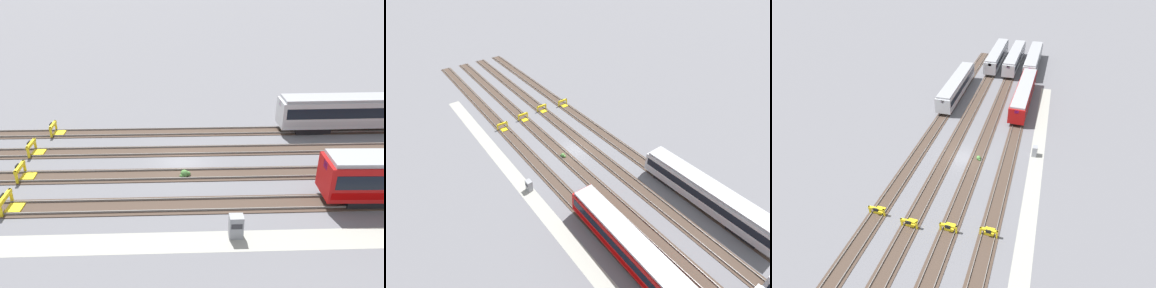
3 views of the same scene
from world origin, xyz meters
TOP-DOWN VIEW (x-y plane):
  - ground_plane at (0.00, 0.00)m, footprint 400.00×400.00m
  - service_walkway at (0.00, -10.52)m, footprint 54.00×2.00m
  - rail_track_nearest at (0.00, -6.57)m, footprint 90.00×2.24m
  - rail_track_near_inner at (0.00, -2.19)m, footprint 90.00×2.24m
  - rail_track_middle at (0.00, 2.19)m, footprint 90.00×2.24m
  - rail_track_far_inner at (0.00, 6.57)m, footprint 90.00×2.24m
  - subway_car_front_row_rightmost at (19.11, 6.63)m, footprint 18.03×3.05m
  - bumper_stop_nearest_track at (-12.30, -6.58)m, footprint 1.35×2.00m
  - bumper_stop_near_inner_track at (-12.91, -2.19)m, footprint 1.35×2.00m
  - bumper_stop_middle_track at (-13.53, 2.19)m, footprint 1.34×2.00m
  - bumper_stop_far_inner_track at (-12.85, 6.58)m, footprint 1.35×2.00m
  - electrical_cabinet at (3.34, -10.07)m, footprint 0.90×0.73m
  - weed_clump at (0.22, -2.41)m, footprint 0.92×0.70m

SIDE VIEW (x-z plane):
  - ground_plane at x=0.00m, z-range 0.00..0.00m
  - service_walkway at x=0.00m, z-range 0.00..0.01m
  - rail_track_nearest at x=0.00m, z-range -0.06..0.15m
  - rail_track_near_inner at x=0.00m, z-range -0.06..0.15m
  - rail_track_middle at x=0.00m, z-range -0.06..0.15m
  - rail_track_far_inner at x=0.00m, z-range -0.06..0.15m
  - weed_clump at x=0.22m, z-range -0.08..0.56m
  - bumper_stop_nearest_track at x=-12.30m, z-range -0.10..1.12m
  - bumper_stop_near_inner_track at x=-12.91m, z-range -0.10..1.12m
  - bumper_stop_middle_track at x=-13.53m, z-range -0.10..1.12m
  - bumper_stop_far_inner_track at x=-12.85m, z-range -0.10..1.12m
  - electrical_cabinet at x=3.34m, z-range 0.00..1.60m
  - subway_car_front_row_rightmost at x=19.11m, z-range 0.19..3.89m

